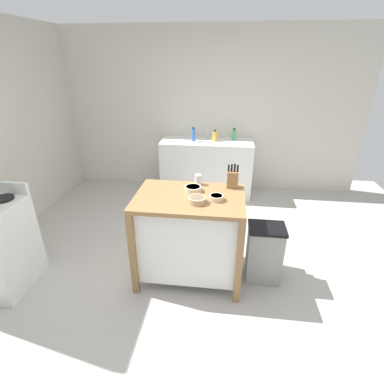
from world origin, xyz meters
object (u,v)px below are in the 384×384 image
object	(u,v)px
bowl_ceramic_wide	(216,197)
bottle_dish_soap	(193,135)
trash_bin	(264,253)
sink_faucet	(208,132)
bowl_stoneware_deep	(197,200)
bottle_hand_soap	(215,136)
bottle_spray_cleaner	(234,135)
bowl_ceramic_small	(193,189)
drinking_cup	(198,180)
knife_block	(233,179)
kitchen_island	(190,233)

from	to	relation	value
bowl_ceramic_wide	bottle_dish_soap	size ratio (longest dim) A/B	0.60
trash_bin	bowl_ceramic_wide	bearing A→B (deg)	-171.55
sink_faucet	bowl_stoneware_deep	bearing A→B (deg)	-88.12
bowl_ceramic_wide	trash_bin	world-z (taller)	bowl_ceramic_wide
bowl_stoneware_deep	bottle_hand_soap	xyz separation A→B (m)	(0.04, 2.23, 0.03)
bowl_ceramic_wide	bottle_spray_cleaner	xyz separation A→B (m)	(0.18, 2.26, 0.04)
bowl_ceramic_small	drinking_cup	size ratio (longest dim) A/B	1.61
bowl_stoneware_deep	bottle_spray_cleaner	distance (m)	2.36
bowl_stoneware_deep	bottle_dish_soap	distance (m)	2.22
bowl_stoneware_deep	sink_faucet	xyz separation A→B (m)	(-0.08, 2.37, 0.06)
bottle_hand_soap	trash_bin	bearing A→B (deg)	-73.10
drinking_cup	bottle_hand_soap	world-z (taller)	bottle_hand_soap
bottle_dish_soap	bottle_spray_cleaner	bearing A→B (deg)	11.93
bowl_stoneware_deep	bottle_hand_soap	distance (m)	2.23
bowl_ceramic_small	sink_faucet	xyz separation A→B (m)	(-0.01, 2.13, 0.06)
bowl_ceramic_wide	bottle_dish_soap	world-z (taller)	bottle_dish_soap
bowl_ceramic_small	bottle_hand_soap	world-z (taller)	bottle_hand_soap
bowl_ceramic_wide	trash_bin	bearing A→B (deg)	8.45
bowl_ceramic_wide	drinking_cup	world-z (taller)	drinking_cup
knife_block	sink_faucet	size ratio (longest dim) A/B	1.13
drinking_cup	bottle_dish_soap	xyz separation A→B (m)	(-0.26, 1.78, 0.03)
knife_block	sink_faucet	bearing A→B (deg)	101.18
kitchen_island	bowl_ceramic_small	xyz separation A→B (m)	(0.02, 0.11, 0.44)
bottle_spray_cleaner	bowl_stoneware_deep	bearing A→B (deg)	-98.50
kitchen_island	bottle_spray_cleaner	size ratio (longest dim) A/B	5.41
bowl_ceramic_wide	bowl_stoneware_deep	world-z (taller)	bowl_stoneware_deep
sink_faucet	trash_bin	bearing A→B (deg)	-71.29
kitchen_island	bottle_spray_cleaner	distance (m)	2.30
bottle_spray_cleaner	bottle_hand_soap	bearing A→B (deg)	-161.83
bottle_hand_soap	drinking_cup	bearing A→B (deg)	-92.45
bowl_ceramic_wide	bowl_stoneware_deep	bearing A→B (deg)	-156.31
kitchen_island	bottle_hand_soap	xyz separation A→B (m)	(0.13, 2.11, 0.47)
drinking_cup	sink_faucet	xyz separation A→B (m)	(-0.04, 1.95, 0.04)
bowl_ceramic_small	trash_bin	xyz separation A→B (m)	(0.74, -0.09, -0.64)
knife_block	trash_bin	distance (m)	0.82
bottle_spray_cleaner	trash_bin	bearing A→B (deg)	-81.51
bowl_ceramic_small	drinking_cup	xyz separation A→B (m)	(0.03, 0.18, 0.02)
bowl_stoneware_deep	bottle_dish_soap	size ratio (longest dim) A/B	0.75
knife_block	bowl_ceramic_wide	world-z (taller)	knife_block
kitchen_island	bowl_ceramic_wide	distance (m)	0.51
knife_block	bowl_ceramic_wide	xyz separation A→B (m)	(-0.14, -0.31, -0.07)
sink_faucet	bottle_dish_soap	distance (m)	0.28
knife_block	bottle_spray_cleaner	world-z (taller)	knife_block
bottle_dish_soap	kitchen_island	bearing A→B (deg)	-84.21
knife_block	drinking_cup	bearing A→B (deg)	174.61
sink_faucet	bottle_dish_soap	world-z (taller)	same
kitchen_island	bottle_hand_soap	world-z (taller)	bottle_hand_soap
trash_bin	bottle_dish_soap	bearing A→B (deg)	115.41
drinking_cup	sink_faucet	bearing A→B (deg)	91.23
drinking_cup	bottle_dish_soap	world-z (taller)	bottle_dish_soap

